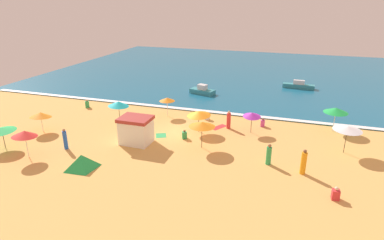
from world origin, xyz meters
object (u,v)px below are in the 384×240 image
object	(u,v)px
beach_umbrella_3	(348,128)
small_boat_1	(202,91)
beach_umbrella_4	(24,134)
beachgoer_2	(65,140)
beachgoer_3	(229,120)
beach_umbrella_0	(252,115)
beach_umbrella_8	(336,110)
beachgoer_7	(269,155)
beach_umbrella_5	(202,124)
beachgoer_5	(304,163)
beach_umbrella_7	(2,130)
lifeguard_cabana	(136,130)
beach_umbrella_6	(40,115)
beachgoer_8	(87,104)
beachgoer_0	(263,123)
beach_tent	(82,162)
beach_umbrella_9	(167,99)
small_boat_0	(299,86)
beach_umbrella_2	(118,104)
beachgoer_6	(336,194)
beachgoer_4	(184,135)
beachgoer_1	(207,116)
beach_umbrella_1	(199,113)

from	to	relation	value
beach_umbrella_3	small_boat_1	distance (m)	20.30
beach_umbrella_4	beachgoer_2	size ratio (longest dim) A/B	1.45
beachgoer_2	beachgoer_3	size ratio (longest dim) A/B	1.01
beach_umbrella_0	beach_umbrella_8	bearing A→B (deg)	20.75
beachgoer_7	small_boat_1	world-z (taller)	beachgoer_7
beach_umbrella_4	beach_umbrella_5	bearing A→B (deg)	25.31
beachgoer_5	beach_umbrella_7	bearing A→B (deg)	-172.25
lifeguard_cabana	beach_umbrella_7	size ratio (longest dim) A/B	0.85
beach_umbrella_6	beachgoer_2	distance (m)	5.30
beach_umbrella_4	beachgoer_8	distance (m)	12.62
beach_umbrella_0	beachgoer_0	distance (m)	2.54
beachgoer_0	beachgoer_7	size ratio (longest dim) A/B	0.52
beachgoer_5	beach_umbrella_5	bearing A→B (deg)	166.50
beach_umbrella_0	beachgoer_5	size ratio (longest dim) A/B	1.10
beach_umbrella_5	beach_tent	world-z (taller)	beach_umbrella_5
lifeguard_cabana	beachgoer_5	distance (m)	13.80
beach_umbrella_4	beachgoer_2	xyz separation A→B (m)	(1.82, 2.22, -1.19)
beach_umbrella_8	beach_umbrella_9	distance (m)	16.51
small_boat_0	beach_umbrella_3	bearing A→B (deg)	-78.91
beach_umbrella_7	small_boat_1	bearing A→B (deg)	61.30
beachgoer_7	beachgoer_8	distance (m)	22.43
beach_umbrella_4	beachgoer_8	size ratio (longest dim) A/B	2.66
beachgoer_3	beachgoer_5	size ratio (longest dim) A/B	0.93
small_boat_1	beach_umbrella_8	bearing A→B (deg)	-27.99
lifeguard_cabana	small_boat_1	world-z (taller)	lifeguard_cabana
lifeguard_cabana	beachgoer_5	bearing A→B (deg)	-4.65
beach_tent	beachgoer_3	xyz separation A→B (m)	(8.60, 11.13, 0.25)
beachgoer_2	beach_umbrella_3	bearing A→B (deg)	16.05
beach_umbrella_8	beach_tent	xyz separation A→B (m)	(-18.17, -13.50, -1.51)
beach_umbrella_2	beach_umbrella_6	distance (m)	7.19
beach_umbrella_0	beachgoer_2	world-z (taller)	beach_umbrella_0
beach_umbrella_3	beach_umbrella_6	bearing A→B (deg)	-171.87
beach_umbrella_3	beachgoer_6	xyz separation A→B (m)	(-1.22, -7.25, -1.78)
beach_umbrella_4	beach_umbrella_5	world-z (taller)	beach_umbrella_4
beach_umbrella_6	beachgoer_0	world-z (taller)	beach_umbrella_6
beach_umbrella_4	beachgoer_4	distance (m)	12.91
beach_umbrella_7	beach_umbrella_4	bearing A→B (deg)	-13.43
beach_umbrella_5	beach_umbrella_2	bearing A→B (deg)	162.09
beach_umbrella_2	beach_umbrella_7	bearing A→B (deg)	-126.71
beach_umbrella_6	beachgoer_0	size ratio (longest dim) A/B	2.44
beach_umbrella_5	beach_umbrella_9	bearing A→B (deg)	131.55
beachgoer_4	beachgoer_8	xyz separation A→B (m)	(-13.51, 4.89, 0.08)
beach_umbrella_4	beachgoer_6	bearing A→B (deg)	3.28
beach_umbrella_2	beachgoer_1	bearing A→B (deg)	23.42
beachgoer_1	beach_umbrella_1	bearing A→B (deg)	-88.26
beach_umbrella_1	beach_umbrella_9	world-z (taller)	beach_umbrella_1
beach_tent	beachgoer_5	distance (m)	16.03
beachgoer_8	beachgoer_2	bearing A→B (deg)	-64.19
beachgoer_0	beachgoer_8	size ratio (longest dim) A/B	0.89
beachgoer_2	beach_umbrella_7	bearing A→B (deg)	-163.49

